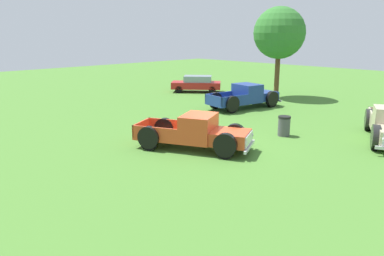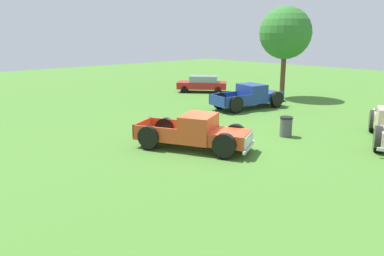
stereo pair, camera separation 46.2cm
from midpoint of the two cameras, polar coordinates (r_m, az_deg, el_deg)
ground_plane at (r=16.47m, az=1.77°, el=-2.62°), size 80.00×80.00×0.00m
pickup_truck_foreground at (r=15.69m, az=0.37°, el=-0.78°), size 5.13×3.66×1.49m
pickup_truck_behind_left at (r=24.92m, az=7.89°, el=4.76°), size 2.74×5.29×1.54m
sedan_distant_a at (r=31.28m, az=0.27°, el=6.73°), size 4.09×3.84×1.33m
trash_can at (r=18.34m, az=13.01°, el=0.31°), size 0.59×0.59×0.95m
oak_tree_east at (r=29.00m, az=12.57°, el=13.78°), size 3.76×3.76×6.63m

